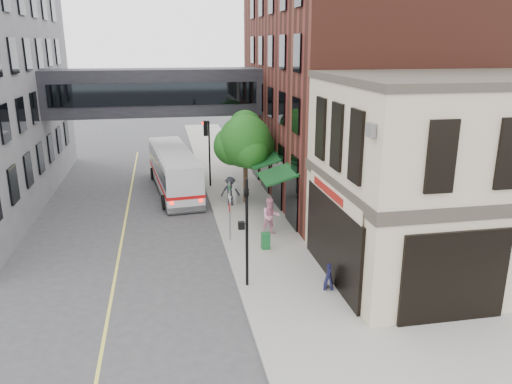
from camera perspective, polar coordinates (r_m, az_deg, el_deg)
name	(u,v)px	position (r m, az deg, el deg)	size (l,w,h in m)	color
ground	(246,314)	(19.00, -1.18, -13.77)	(120.00, 120.00, 0.00)	#38383A
sidewalk_main	(240,198)	(31.98, -1.84, -0.71)	(4.00, 60.00, 0.15)	gray
corner_building	(450,179)	(22.25, 21.26, 1.44)	(10.19, 8.12, 8.45)	#BDB290
brick_building	(358,85)	(33.73, 11.58, 11.86)	(13.76, 18.00, 14.00)	#512319
skyway_bridge	(155,92)	(34.30, -11.46, 11.13)	(14.00, 3.18, 3.00)	black
traffic_signal_near	(246,220)	(19.57, -1.15, -3.16)	(0.44, 0.22, 4.60)	black
traffic_signal_far	(207,140)	(33.88, -5.61, 5.90)	(0.53, 0.28, 4.50)	black
street_sign_pole	(230,206)	(24.60, -3.03, -1.57)	(0.08, 0.75, 3.00)	gray
street_tree	(245,141)	(30.32, -1.31, 5.81)	(3.80, 3.20, 5.60)	#382619
lane_marking	(124,228)	(27.97, -14.87, -4.03)	(0.12, 40.00, 0.01)	#D8CC4C
bus	(174,169)	(33.83, -9.39, 2.65)	(3.36, 10.47, 2.77)	silver
pedestrian_a	(233,190)	(30.24, -2.69, 0.20)	(0.66, 0.43, 1.81)	beige
pedestrian_b	(271,216)	(25.53, 1.67, -2.79)	(0.94, 0.73, 1.94)	pink
pedestrian_c	(230,191)	(30.13, -2.96, 0.10)	(1.15, 0.66, 1.78)	black
newspaper_box	(266,241)	(23.97, 1.11, -5.58)	(0.40, 0.35, 0.79)	#155E29
sandwich_board	(329,277)	(20.48, 8.30, -9.59)	(0.34, 0.53, 0.95)	black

